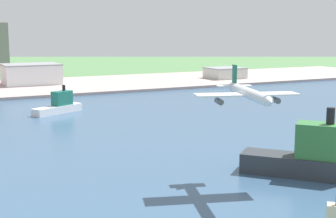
{
  "coord_description": "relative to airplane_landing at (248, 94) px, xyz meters",
  "views": [
    {
      "loc": [
        -93.9,
        35.73,
        53.41
      ],
      "look_at": [
        -15.09,
        191.67,
        24.82
      ],
      "focal_mm": 51.15,
      "sensor_mm": 36.0,
      "label": 1
    }
  ],
  "objects": [
    {
      "name": "industrial_pier",
      "position": [
        0.17,
        327.38,
        -31.77
      ],
      "size": [
        840.0,
        140.0,
        2.5
      ],
      "primitive_type": "cube",
      "color": "#AA9792",
      "rests_on": "ground"
    },
    {
      "name": "ferry_boat",
      "position": [
        -17.79,
        181.79,
        -27.77
      ],
      "size": [
        35.94,
        24.08,
        18.05
      ],
      "color": "white",
      "rests_on": "water_bay"
    },
    {
      "name": "container_barge",
      "position": [
        30.83,
        0.83,
        -25.58
      ],
      "size": [
        41.99,
        45.7,
        26.21
      ],
      "color": "#2D3338",
      "rests_on": "water_bay"
    },
    {
      "name": "ground_plane",
      "position": [
        0.17,
        137.38,
        -33.02
      ],
      "size": [
        2400.0,
        2400.0,
        0.0
      ],
      "primitive_type": "plane",
      "color": "#517D4B"
    },
    {
      "name": "airplane_landing",
      "position": [
        0.0,
        0.0,
        0.0
      ],
      "size": [
        35.4,
        39.43,
        11.79
      ],
      "color": "silver"
    },
    {
      "name": "warehouse_main",
      "position": [
        -3.95,
        343.64,
        -20.69
      ],
      "size": [
        52.34,
        41.71,
        19.63
      ],
      "color": "white",
      "rests_on": "industrial_pier"
    },
    {
      "name": "warehouse_annex",
      "position": [
        195.83,
        308.74,
        -24.68
      ],
      "size": [
        37.14,
        33.95,
        11.65
      ],
      "color": "silver",
      "rests_on": "industrial_pier"
    },
    {
      "name": "water_bay",
      "position": [
        0.17,
        77.38,
        -32.95
      ],
      "size": [
        840.0,
        360.0,
        0.15
      ],
      "primitive_type": "cube",
      "color": "#385675",
      "rests_on": "ground"
    }
  ]
}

